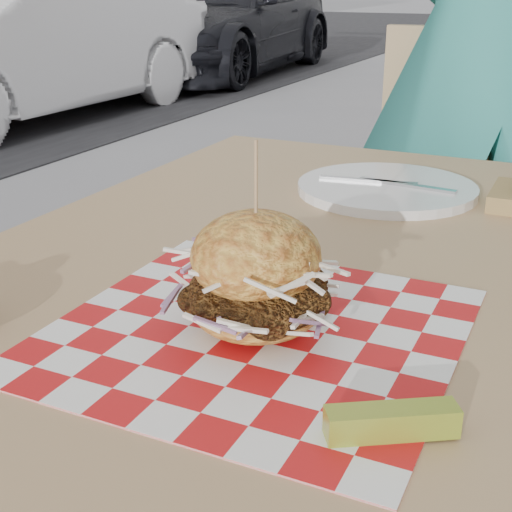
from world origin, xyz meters
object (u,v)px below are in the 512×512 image
at_px(car_white, 18,42).
at_px(patio_table, 308,327).
at_px(diner, 493,51).
at_px(car_dark, 222,20).
at_px(sandwich, 256,281).
at_px(patio_chair, 450,204).

relative_size(car_white, patio_table, 3.00).
xyz_separation_m(diner, car_white, (-3.81, 2.60, -0.31)).
xyz_separation_m(car_dark, sandwich, (3.78, -7.12, 0.20)).
bearing_deg(diner, car_white, -50.23).
xyz_separation_m(patio_chair, sandwich, (0.02, -1.13, 0.25)).
height_order(diner, car_white, diner).
xyz_separation_m(car_dark, patio_chair, (3.76, -5.98, -0.05)).
relative_size(car_dark, patio_table, 3.43).
height_order(car_dark, sandwich, car_dark).
xyz_separation_m(car_white, patio_chair, (3.76, -2.65, -0.04)).
bearing_deg(patio_table, car_white, 136.18).
bearing_deg(car_white, sandwich, -43.77).
distance_m(diner, car_dark, 7.05).
xyz_separation_m(diner, sandwich, (-0.03, -1.19, -0.10)).
height_order(diner, patio_chair, diner).
xyz_separation_m(diner, patio_chair, (-0.05, -0.05, -0.35)).
bearing_deg(car_white, diner, -33.04).
height_order(diner, sandwich, diner).
xyz_separation_m(patio_table, sandwich, (0.01, -0.17, 0.13)).
xyz_separation_m(car_dark, patio_table, (3.77, -6.94, 0.07)).
distance_m(car_white, sandwich, 5.36).
bearing_deg(diner, sandwich, 72.78).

